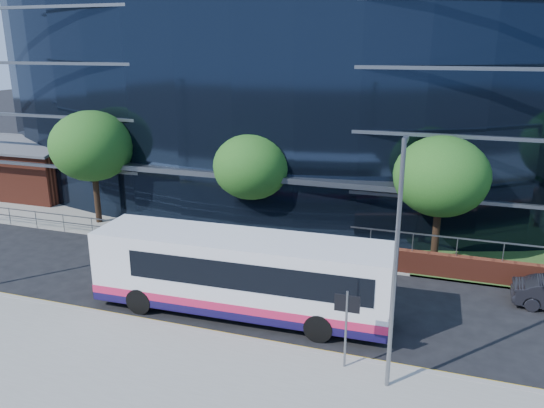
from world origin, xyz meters
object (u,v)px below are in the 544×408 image
(brick_pavilion, at_px, (31,168))
(tree_far_a, at_px, (92,146))
(tree_far_b, at_px, (252,167))
(streetlight_east, at_px, (396,261))
(street_sign, at_px, (347,313))
(city_bus, at_px, (243,274))
(tree_far_c, at_px, (441,177))

(brick_pavilion, bearing_deg, tree_far_a, -26.55)
(tree_far_b, xyz_separation_m, streetlight_east, (9.00, -11.67, 0.23))
(street_sign, distance_m, tree_far_b, 13.54)
(brick_pavilion, bearing_deg, tree_far_b, -11.88)
(tree_far_a, xyz_separation_m, tree_far_b, (10.00, 0.50, -0.65))
(street_sign, distance_m, tree_far_a, 20.63)
(street_sign, bearing_deg, brick_pavilion, 150.35)
(city_bus, bearing_deg, streetlight_east, -29.36)
(tree_far_c, height_order, city_bus, tree_far_c)
(street_sign, xyz_separation_m, tree_far_c, (2.50, 10.59, 2.39))
(tree_far_a, bearing_deg, street_sign, -31.17)
(brick_pavilion, height_order, tree_far_b, tree_far_b)
(tree_far_c, bearing_deg, tree_far_b, 177.14)
(tree_far_a, bearing_deg, tree_far_c, 0.00)
(tree_far_a, xyz_separation_m, city_bus, (12.76, -7.91, -3.11))
(streetlight_east, xyz_separation_m, city_bus, (-6.24, 3.27, -2.69))
(street_sign, relative_size, tree_far_b, 0.46)
(street_sign, distance_m, tree_far_c, 11.14)
(street_sign, xyz_separation_m, city_bus, (-4.74, 2.68, -0.40))
(tree_far_a, distance_m, tree_far_b, 10.03)
(brick_pavilion, bearing_deg, street_sign, -29.65)
(tree_far_a, distance_m, tree_far_c, 20.00)
(streetlight_east, distance_m, city_bus, 7.54)
(streetlight_east, bearing_deg, city_bus, 152.36)
(streetlight_east, relative_size, city_bus, 0.65)
(tree_far_c, relative_size, city_bus, 0.53)
(tree_far_b, height_order, streetlight_east, streetlight_east)
(tree_far_b, height_order, city_bus, tree_far_b)
(street_sign, height_order, tree_far_a, tree_far_a)
(tree_far_a, height_order, tree_far_c, tree_far_a)
(city_bus, bearing_deg, street_sign, -31.22)
(tree_far_a, relative_size, tree_far_c, 1.07)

